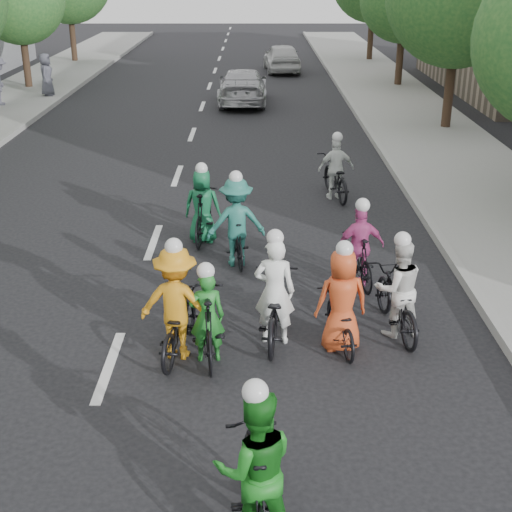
{
  "coord_description": "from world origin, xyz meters",
  "views": [
    {
      "loc": [
        2.16,
        -9.06,
        5.57
      ],
      "look_at": [
        2.17,
        1.84,
        1.0
      ],
      "focal_mm": 50.0,
      "sensor_mm": 36.0,
      "label": 1
    }
  ],
  "objects_px": {
    "cyclist_6": "(397,297)",
    "cyclist_9": "(203,211)",
    "cyclist_4": "(341,310)",
    "follow_car_lead": "(243,86)",
    "cyclist_2": "(177,312)",
    "spectator_2": "(46,75)",
    "cyclist_7": "(236,228)",
    "cyclist_3": "(359,253)",
    "spectator_0": "(0,81)",
    "cyclist_8": "(335,175)",
    "cyclist_5": "(208,322)",
    "cyclist_1": "(255,477)",
    "cyclist_0": "(274,304)",
    "follow_car_trail": "(282,58)"
  },
  "relations": [
    {
      "from": "cyclist_1",
      "to": "cyclist_9",
      "type": "bearing_deg",
      "value": -89.34
    },
    {
      "from": "cyclist_4",
      "to": "spectator_0",
      "type": "relative_size",
      "value": 0.96
    },
    {
      "from": "follow_car_trail",
      "to": "cyclist_9",
      "type": "bearing_deg",
      "value": 80.36
    },
    {
      "from": "cyclist_5",
      "to": "cyclist_1",
      "type": "bearing_deg",
      "value": 95.06
    },
    {
      "from": "cyclist_9",
      "to": "cyclist_4",
      "type": "bearing_deg",
      "value": 123.84
    },
    {
      "from": "cyclist_1",
      "to": "cyclist_3",
      "type": "bearing_deg",
      "value": -113.82
    },
    {
      "from": "cyclist_8",
      "to": "follow_car_trail",
      "type": "relative_size",
      "value": 0.47
    },
    {
      "from": "cyclist_7",
      "to": "cyclist_0",
      "type": "bearing_deg",
      "value": 92.75
    },
    {
      "from": "cyclist_5",
      "to": "cyclist_7",
      "type": "bearing_deg",
      "value": -101.6
    },
    {
      "from": "cyclist_4",
      "to": "cyclist_6",
      "type": "distance_m",
      "value": 1.05
    },
    {
      "from": "cyclist_4",
      "to": "cyclist_9",
      "type": "distance_m",
      "value": 5.12
    },
    {
      "from": "cyclist_3",
      "to": "spectator_0",
      "type": "height_order",
      "value": "spectator_0"
    },
    {
      "from": "cyclist_2",
      "to": "cyclist_6",
      "type": "relative_size",
      "value": 0.95
    },
    {
      "from": "cyclist_2",
      "to": "cyclist_7",
      "type": "distance_m",
      "value": 3.57
    },
    {
      "from": "cyclist_0",
      "to": "cyclist_9",
      "type": "distance_m",
      "value": 4.49
    },
    {
      "from": "cyclist_9",
      "to": "follow_car_lead",
      "type": "relative_size",
      "value": 0.39
    },
    {
      "from": "cyclist_4",
      "to": "cyclist_7",
      "type": "height_order",
      "value": "cyclist_7"
    },
    {
      "from": "cyclist_6",
      "to": "cyclist_7",
      "type": "bearing_deg",
      "value": -55.08
    },
    {
      "from": "cyclist_3",
      "to": "cyclist_4",
      "type": "relative_size",
      "value": 0.94
    },
    {
      "from": "cyclist_6",
      "to": "cyclist_4",
      "type": "bearing_deg",
      "value": 18.64
    },
    {
      "from": "cyclist_0",
      "to": "cyclist_7",
      "type": "height_order",
      "value": "cyclist_7"
    },
    {
      "from": "cyclist_5",
      "to": "follow_car_lead",
      "type": "height_order",
      "value": "cyclist_5"
    },
    {
      "from": "follow_car_lead",
      "to": "spectator_2",
      "type": "bearing_deg",
      "value": -6.6
    },
    {
      "from": "cyclist_0",
      "to": "spectator_2",
      "type": "height_order",
      "value": "spectator_2"
    },
    {
      "from": "cyclist_7",
      "to": "cyclist_9",
      "type": "distance_m",
      "value": 1.46
    },
    {
      "from": "cyclist_1",
      "to": "cyclist_8",
      "type": "relative_size",
      "value": 0.95
    },
    {
      "from": "cyclist_0",
      "to": "spectator_2",
      "type": "relative_size",
      "value": 1.13
    },
    {
      "from": "cyclist_4",
      "to": "cyclist_9",
      "type": "bearing_deg",
      "value": -70.28
    },
    {
      "from": "cyclist_1",
      "to": "spectator_2",
      "type": "height_order",
      "value": "cyclist_1"
    },
    {
      "from": "cyclist_4",
      "to": "follow_car_lead",
      "type": "bearing_deg",
      "value": -93.11
    },
    {
      "from": "cyclist_4",
      "to": "spectator_0",
      "type": "xyz_separation_m",
      "value": [
        -11.43,
        19.01,
        0.45
      ]
    },
    {
      "from": "cyclist_3",
      "to": "cyclist_4",
      "type": "xyz_separation_m",
      "value": [
        -0.59,
        -2.31,
        0.01
      ]
    },
    {
      "from": "cyclist_5",
      "to": "cyclist_8",
      "type": "bearing_deg",
      "value": -115.32
    },
    {
      "from": "cyclist_8",
      "to": "follow_car_lead",
      "type": "height_order",
      "value": "cyclist_8"
    },
    {
      "from": "cyclist_1",
      "to": "cyclist_3",
      "type": "xyz_separation_m",
      "value": [
        1.89,
        6.19,
        -0.1
      ]
    },
    {
      "from": "cyclist_0",
      "to": "cyclist_5",
      "type": "bearing_deg",
      "value": 34.38
    },
    {
      "from": "cyclist_0",
      "to": "cyclist_5",
      "type": "distance_m",
      "value": 1.14
    },
    {
      "from": "cyclist_5",
      "to": "spectator_0",
      "type": "bearing_deg",
      "value": -70.11
    },
    {
      "from": "cyclist_7",
      "to": "cyclist_8",
      "type": "distance_m",
      "value": 4.82
    },
    {
      "from": "cyclist_5",
      "to": "cyclist_8",
      "type": "xyz_separation_m",
      "value": [
        2.7,
        7.76,
        0.01
      ]
    },
    {
      "from": "cyclist_5",
      "to": "cyclist_9",
      "type": "distance_m",
      "value": 4.83
    },
    {
      "from": "cyclist_6",
      "to": "cyclist_9",
      "type": "relative_size",
      "value": 1.05
    },
    {
      "from": "cyclist_6",
      "to": "cyclist_9",
      "type": "distance_m",
      "value": 5.25
    },
    {
      "from": "follow_car_trail",
      "to": "spectator_2",
      "type": "distance_m",
      "value": 12.96
    },
    {
      "from": "cyclist_6",
      "to": "spectator_2",
      "type": "xyz_separation_m",
      "value": [
        -11.09,
        20.6,
        0.4
      ]
    },
    {
      "from": "cyclist_7",
      "to": "cyclist_4",
      "type": "bearing_deg",
      "value": 107.45
    },
    {
      "from": "cyclist_4",
      "to": "spectator_2",
      "type": "relative_size",
      "value": 1.02
    },
    {
      "from": "cyclist_2",
      "to": "spectator_2",
      "type": "bearing_deg",
      "value": -60.6
    },
    {
      "from": "cyclist_4",
      "to": "follow_car_lead",
      "type": "height_order",
      "value": "cyclist_4"
    },
    {
      "from": "cyclist_0",
      "to": "cyclist_9",
      "type": "bearing_deg",
      "value": -66.23
    }
  ]
}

